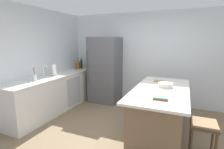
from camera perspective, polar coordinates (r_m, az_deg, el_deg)
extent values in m
plane|color=#7A664C|center=(3.40, 3.57, -20.86)|extent=(7.20, 7.20, 0.00)
cube|color=silver|center=(5.10, 12.31, 5.14)|extent=(6.00, 0.10, 2.60)
cube|color=silver|center=(4.39, -27.95, 3.22)|extent=(0.10, 6.00, 2.60)
cube|color=silver|center=(4.77, -17.91, -5.94)|extent=(0.61, 2.83, 0.90)
cube|color=silver|center=(4.67, -18.24, -0.47)|extent=(0.64, 2.86, 0.03)
cube|color=#B2B5BA|center=(4.85, -12.42, -5.39)|extent=(0.01, 0.60, 0.76)
cube|color=#7A6047|center=(3.50, 15.55, -12.16)|extent=(0.81, 1.87, 0.89)
cube|color=silver|center=(3.35, 15.95, -4.85)|extent=(0.97, 2.07, 0.04)
cube|color=#56565B|center=(5.13, -2.25, 1.53)|extent=(0.85, 0.72, 1.91)
cylinder|color=#4C4C51|center=(4.97, -8.12, 2.23)|extent=(0.02, 0.02, 0.95)
cylinder|color=#473828|center=(2.87, 24.52, -21.45)|extent=(0.04, 0.04, 0.60)
cylinder|color=#473828|center=(3.13, 24.42, -18.58)|extent=(0.04, 0.04, 0.60)
cylinder|color=#473828|center=(3.16, 30.15, -18.83)|extent=(0.04, 0.04, 0.60)
cube|color=#473828|center=(2.87, 28.07, -14.58)|extent=(0.36, 0.36, 0.04)
cube|color=olive|center=(2.85, 28.14, -13.94)|extent=(0.34, 0.34, 0.03)
cylinder|color=silver|center=(4.47, -21.52, -0.83)|extent=(0.05, 0.05, 0.02)
cylinder|color=silver|center=(4.45, -21.65, 1.07)|extent=(0.02, 0.02, 0.28)
cylinder|color=silver|center=(4.39, -21.20, 2.56)|extent=(0.14, 0.02, 0.02)
cylinder|color=silver|center=(4.22, -24.17, -0.99)|extent=(0.09, 0.09, 0.12)
cylinder|color=#4C7F3D|center=(4.21, -24.34, 0.27)|extent=(0.01, 0.03, 0.21)
sphere|color=#DB4C66|center=(4.19, -24.46, 1.69)|extent=(0.04, 0.04, 0.04)
cylinder|color=#4C7F3D|center=(4.20, -24.30, 0.07)|extent=(0.01, 0.01, 0.19)
sphere|color=#DB4C66|center=(4.18, -24.40, 1.33)|extent=(0.04, 0.04, 0.04)
cylinder|color=#4C7F3D|center=(4.19, -24.13, 0.37)|extent=(0.01, 0.04, 0.23)
sphere|color=#DB4C66|center=(4.17, -24.25, 1.92)|extent=(0.04, 0.04, 0.04)
cylinder|color=gray|center=(4.66, -18.48, -0.23)|extent=(0.14, 0.14, 0.01)
cylinder|color=white|center=(4.64, -18.58, 1.42)|extent=(0.11, 0.11, 0.26)
cylinder|color=gray|center=(4.62, -18.70, 3.26)|extent=(0.02, 0.02, 0.04)
cylinder|color=#19381E|center=(5.70, -10.10, 3.40)|extent=(0.07, 0.07, 0.26)
cylinder|color=#19381E|center=(5.68, -10.15, 5.04)|extent=(0.03, 0.03, 0.07)
cylinder|color=black|center=(5.68, -10.16, 5.44)|extent=(0.03, 0.03, 0.01)
cylinder|color=red|center=(5.64, -10.73, 2.85)|extent=(0.05, 0.05, 0.18)
cylinder|color=red|center=(5.63, -10.77, 3.99)|extent=(0.02, 0.02, 0.05)
cylinder|color=black|center=(5.62, -10.79, 4.30)|extent=(0.02, 0.02, 0.01)
cylinder|color=olive|center=(5.55, -11.12, 3.10)|extent=(0.06, 0.06, 0.25)
cylinder|color=olive|center=(5.53, -11.19, 4.90)|extent=(0.03, 0.03, 0.10)
cylinder|color=black|center=(5.53, -11.21, 5.46)|extent=(0.03, 0.03, 0.01)
cylinder|color=#994C23|center=(5.48, -11.87, 2.69)|extent=(0.05, 0.05, 0.20)
cylinder|color=#994C23|center=(5.46, -11.92, 4.08)|extent=(0.03, 0.03, 0.07)
cylinder|color=black|center=(5.46, -11.94, 4.51)|extent=(0.03, 0.03, 0.01)
cube|color=#A83338|center=(2.75, 15.79, -7.62)|extent=(0.21, 0.18, 0.02)
cube|color=#4C7F60|center=(2.75, 15.81, -7.21)|extent=(0.22, 0.18, 0.02)
cylinder|color=silver|center=(3.47, 17.26, -3.35)|extent=(0.28, 0.28, 0.08)
cube|color=#9E7042|center=(3.89, 16.04, -2.25)|extent=(0.31, 0.21, 0.02)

